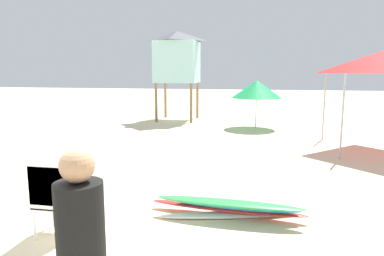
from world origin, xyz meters
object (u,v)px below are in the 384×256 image
(lifeguard_near_center, at_px, (82,255))
(stacked_plastic_chairs, at_px, (52,191))
(lifeguard_tower, at_px, (177,57))
(beach_umbrella_mid, at_px, (257,89))
(surfboard_pile, at_px, (230,208))

(lifeguard_near_center, bearing_deg, stacked_plastic_chairs, 126.98)
(lifeguard_tower, distance_m, beach_umbrella_mid, 4.13)
(lifeguard_near_center, height_order, beach_umbrella_mid, beach_umbrella_mid)
(stacked_plastic_chairs, relative_size, lifeguard_near_center, 0.64)
(beach_umbrella_mid, bearing_deg, lifeguard_tower, 154.46)
(stacked_plastic_chairs, xyz_separation_m, lifeguard_tower, (-0.99, 11.54, 2.19))
(beach_umbrella_mid, bearing_deg, surfboard_pile, -91.91)
(lifeguard_tower, bearing_deg, lifeguard_near_center, -79.58)
(stacked_plastic_chairs, height_order, lifeguard_tower, lifeguard_tower)
(stacked_plastic_chairs, distance_m, beach_umbrella_mid, 10.21)
(lifeguard_near_center, relative_size, beach_umbrella_mid, 0.89)
(stacked_plastic_chairs, bearing_deg, surfboard_pile, 25.70)
(lifeguard_near_center, distance_m, beach_umbrella_mid, 11.90)
(stacked_plastic_chairs, xyz_separation_m, lifeguard_near_center, (1.50, -1.99, 0.35))
(surfboard_pile, relative_size, lifeguard_near_center, 1.41)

